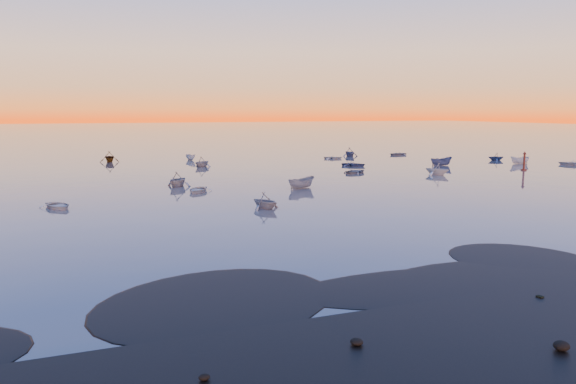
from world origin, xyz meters
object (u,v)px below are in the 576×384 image
boat_near_right (437,175)px  channel_marker (524,163)px  boat_near_left (58,208)px  boat_near_center (301,188)px

boat_near_right → channel_marker: channel_marker is taller
boat_near_left → channel_marker: (65.78, 9.88, 1.19)m
boat_near_center → channel_marker: channel_marker is taller
boat_near_left → boat_near_center: boat_near_center is taller
boat_near_center → boat_near_right: 24.11m
boat_near_right → boat_near_center: bearing=-13.0°
boat_near_left → boat_near_right: 50.77m
boat_near_left → boat_near_right: bearing=-10.3°
boat_near_center → channel_marker: bearing=-100.8°
boat_near_right → channel_marker: 16.01m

